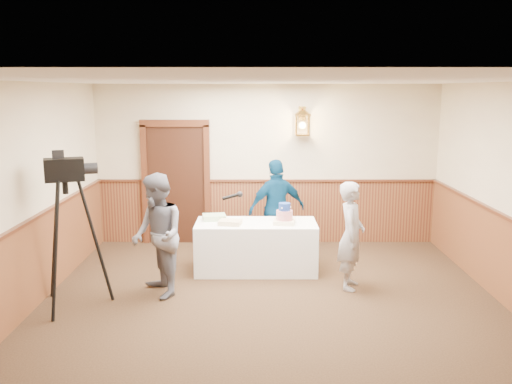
{
  "coord_description": "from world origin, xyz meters",
  "views": [
    {
      "loc": [
        -0.18,
        -5.96,
        2.7
      ],
      "look_at": [
        -0.19,
        1.7,
        1.25
      ],
      "focal_mm": 38.0,
      "sensor_mm": 36.0,
      "label": 1
    }
  ],
  "objects_px": {
    "tiered_cake": "(284,216)",
    "interviewer": "(157,236)",
    "display_table": "(256,247)",
    "tv_camera_rig": "(69,241)",
    "sheet_cake_green": "(214,217)",
    "sheet_cake_yellow": "(230,222)",
    "baker": "(351,236)",
    "assistant_p": "(277,209)"
  },
  "relations": [
    {
      "from": "display_table",
      "to": "tv_camera_rig",
      "type": "bearing_deg",
      "value": -149.64
    },
    {
      "from": "assistant_p",
      "to": "sheet_cake_yellow",
      "type": "bearing_deg",
      "value": 26.58
    },
    {
      "from": "tv_camera_rig",
      "to": "sheet_cake_yellow",
      "type": "bearing_deg",
      "value": 11.24
    },
    {
      "from": "tiered_cake",
      "to": "interviewer",
      "type": "xyz_separation_m",
      "value": [
        -1.71,
        -0.93,
        -0.05
      ]
    },
    {
      "from": "tiered_cake",
      "to": "baker",
      "type": "xyz_separation_m",
      "value": [
        0.88,
        -0.64,
        -0.13
      ]
    },
    {
      "from": "display_table",
      "to": "tiered_cake",
      "type": "relative_size",
      "value": 5.2
    },
    {
      "from": "tiered_cake",
      "to": "tv_camera_rig",
      "type": "bearing_deg",
      "value": -154.96
    },
    {
      "from": "tv_camera_rig",
      "to": "tiered_cake",
      "type": "bearing_deg",
      "value": 4.04
    },
    {
      "from": "display_table",
      "to": "interviewer",
      "type": "xyz_separation_m",
      "value": [
        -1.29,
        -1.01,
        0.45
      ]
    },
    {
      "from": "sheet_cake_green",
      "to": "assistant_p",
      "type": "distance_m",
      "value": 1.08
    },
    {
      "from": "tiered_cake",
      "to": "baker",
      "type": "relative_size",
      "value": 0.23
    },
    {
      "from": "display_table",
      "to": "interviewer",
      "type": "relative_size",
      "value": 1.1
    },
    {
      "from": "tiered_cake",
      "to": "sheet_cake_green",
      "type": "relative_size",
      "value": 1.01
    },
    {
      "from": "assistant_p",
      "to": "interviewer",
      "type": "bearing_deg",
      "value": 24.86
    },
    {
      "from": "interviewer",
      "to": "sheet_cake_yellow",
      "type": "bearing_deg",
      "value": 107.49
    },
    {
      "from": "display_table",
      "to": "tiered_cake",
      "type": "xyz_separation_m",
      "value": [
        0.42,
        -0.08,
        0.5
      ]
    },
    {
      "from": "sheet_cake_green",
      "to": "assistant_p",
      "type": "xyz_separation_m",
      "value": [
        0.97,
        0.47,
        0.02
      ]
    },
    {
      "from": "interviewer",
      "to": "baker",
      "type": "bearing_deg",
      "value": 69.93
    },
    {
      "from": "display_table",
      "to": "tv_camera_rig",
      "type": "xyz_separation_m",
      "value": [
        -2.33,
        -1.36,
        0.47
      ]
    },
    {
      "from": "sheet_cake_green",
      "to": "assistant_p",
      "type": "bearing_deg",
      "value": 25.82
    },
    {
      "from": "sheet_cake_green",
      "to": "tiered_cake",
      "type": "bearing_deg",
      "value": -12.9
    },
    {
      "from": "sheet_cake_yellow",
      "to": "assistant_p",
      "type": "relative_size",
      "value": 0.2
    },
    {
      "from": "sheet_cake_green",
      "to": "interviewer",
      "type": "bearing_deg",
      "value": -119.09
    },
    {
      "from": "baker",
      "to": "sheet_cake_green",
      "type": "bearing_deg",
      "value": 79.17
    },
    {
      "from": "sheet_cake_yellow",
      "to": "assistant_p",
      "type": "distance_m",
      "value": 1.05
    },
    {
      "from": "display_table",
      "to": "interviewer",
      "type": "distance_m",
      "value": 1.7
    },
    {
      "from": "sheet_cake_yellow",
      "to": "sheet_cake_green",
      "type": "height_order",
      "value": "sheet_cake_green"
    },
    {
      "from": "display_table",
      "to": "interviewer",
      "type": "height_order",
      "value": "interviewer"
    },
    {
      "from": "sheet_cake_green",
      "to": "interviewer",
      "type": "xyz_separation_m",
      "value": [
        -0.65,
        -1.17,
        0.03
      ]
    },
    {
      "from": "tiered_cake",
      "to": "display_table",
      "type": "bearing_deg",
      "value": 169.25
    },
    {
      "from": "interviewer",
      "to": "tv_camera_rig",
      "type": "xyz_separation_m",
      "value": [
        -1.04,
        -0.35,
        0.03
      ]
    },
    {
      "from": "display_table",
      "to": "sheet_cake_yellow",
      "type": "bearing_deg",
      "value": -160.37
    },
    {
      "from": "display_table",
      "to": "tiered_cake",
      "type": "distance_m",
      "value": 0.66
    },
    {
      "from": "assistant_p",
      "to": "sheet_cake_green",
      "type": "bearing_deg",
      "value": 5.34
    },
    {
      "from": "display_table",
      "to": "sheet_cake_green",
      "type": "relative_size",
      "value": 5.25
    },
    {
      "from": "baker",
      "to": "sheet_cake_yellow",
      "type": "bearing_deg",
      "value": 84.47
    },
    {
      "from": "sheet_cake_yellow",
      "to": "tv_camera_rig",
      "type": "relative_size",
      "value": 0.17
    },
    {
      "from": "tiered_cake",
      "to": "sheet_cake_yellow",
      "type": "bearing_deg",
      "value": -176.01
    },
    {
      "from": "sheet_cake_green",
      "to": "baker",
      "type": "xyz_separation_m",
      "value": [
        1.94,
        -0.89,
        -0.05
      ]
    },
    {
      "from": "sheet_cake_yellow",
      "to": "baker",
      "type": "relative_size",
      "value": 0.21
    },
    {
      "from": "tiered_cake",
      "to": "sheet_cake_yellow",
      "type": "distance_m",
      "value": 0.81
    },
    {
      "from": "display_table",
      "to": "tv_camera_rig",
      "type": "distance_m",
      "value": 2.74
    }
  ]
}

